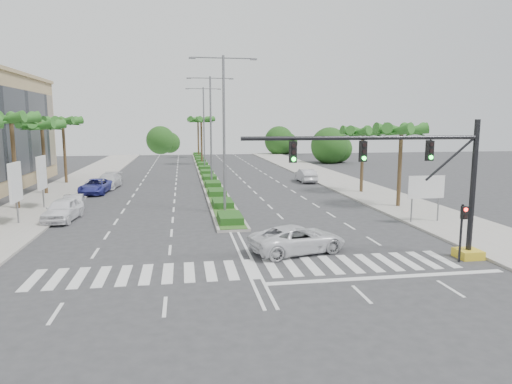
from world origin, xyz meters
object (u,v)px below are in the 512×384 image
car_parked_c (96,186)px  car_parked_a (63,210)px  car_parked_b (73,204)px  car_parked_d (108,181)px  car_crossing (298,239)px  car_right (306,175)px

car_parked_c → car_parked_a: bearing=-85.2°
car_parked_b → car_parked_c: size_ratio=0.78×
car_parked_d → car_crossing: (14.07, -27.06, -0.04)m
car_parked_b → car_right: car_right is taller
car_parked_a → car_right: size_ratio=1.01×
car_parked_c → car_right: bearing=17.7°
car_parked_c → car_right: (23.05, 5.27, 0.05)m
car_parked_b → car_right: bearing=25.9°
car_parked_a → car_parked_b: car_parked_a is taller
car_parked_b → car_parked_a: bearing=-97.0°
car_parked_c → car_right: 23.64m
car_parked_c → car_crossing: (14.73, -23.38, 0.01)m
car_parked_d → car_right: (22.38, 1.59, -0.00)m
car_parked_c → car_crossing: 27.63m
car_parked_c → car_crossing: bearing=-53.0°
car_parked_a → car_right: (23.05, 18.09, -0.03)m
car_crossing → car_parked_b: bearing=31.9°
car_parked_a → car_right: bearing=43.4°
car_parked_c → car_parked_d: size_ratio=0.97×
car_parked_b → car_crossing: size_ratio=0.77×
car_parked_d → car_right: bearing=9.8°
car_parked_b → car_parked_c: car_parked_c is taller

